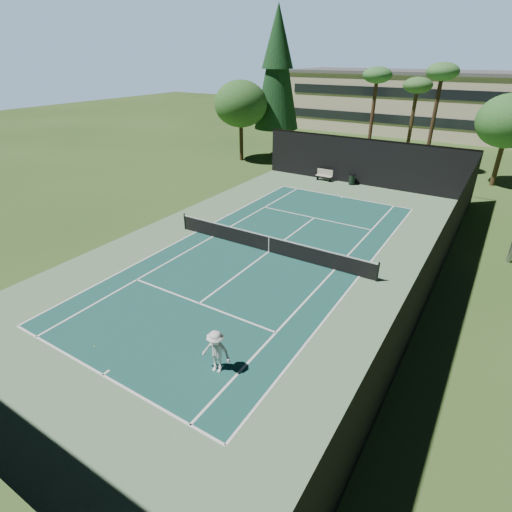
{
  "coord_description": "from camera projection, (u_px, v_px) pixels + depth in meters",
  "views": [
    {
      "loc": [
        10.5,
        -18.19,
        10.41
      ],
      "look_at": [
        1.0,
        -3.0,
        1.3
      ],
      "focal_mm": 28.0,
      "sensor_mm": 36.0,
      "label": 1
    }
  ],
  "objects": [
    {
      "name": "apron_slab",
      "position": [
        269.0,
        252.0,
        23.43
      ],
      "size": [
        18.0,
        32.0,
        0.01
      ],
      "primitive_type": "cube",
      "color": "#5F845C",
      "rests_on": "ground"
    },
    {
      "name": "player",
      "position": [
        216.0,
        352.0,
        14.28
      ],
      "size": [
        1.23,
        0.83,
        1.75
      ],
      "primitive_type": "imported",
      "rotation": [
        0.0,
        0.0,
        0.17
      ],
      "color": "white",
      "rests_on": "ground"
    },
    {
      "name": "tennis_ball_a",
      "position": [
        95.0,
        347.0,
        15.82
      ],
      "size": [
        0.06,
        0.06,
        0.06
      ],
      "primitive_type": "sphere",
      "color": "#C9E333",
      "rests_on": "ground"
    },
    {
      "name": "tennis_ball_d",
      "position": [
        255.0,
        226.0,
        26.9
      ],
      "size": [
        0.06,
        0.06,
        0.06
      ],
      "primitive_type": "sphere",
      "color": "yellow",
      "rests_on": "ground"
    },
    {
      "name": "court_surface",
      "position": [
        269.0,
        252.0,
        23.42
      ],
      "size": [
        10.97,
        23.77,
        0.01
      ],
      "primitive_type": "cube",
      "color": "#184E46",
      "rests_on": "ground"
    },
    {
      "name": "fence",
      "position": [
        270.0,
        220.0,
        22.57
      ],
      "size": [
        18.04,
        32.05,
        4.03
      ],
      "color": "black",
      "rests_on": "ground"
    },
    {
      "name": "pine_tree",
      "position": [
        278.0,
        63.0,
        41.39
      ],
      "size": [
        4.8,
        4.8,
        15.0
      ],
      "color": "#4C2E20",
      "rests_on": "ground"
    },
    {
      "name": "tennis_net",
      "position": [
        269.0,
        243.0,
        23.18
      ],
      "size": [
        12.9,
        0.1,
        1.1
      ],
      "color": "black",
      "rests_on": "ground"
    },
    {
      "name": "palm_b",
      "position": [
        417.0,
        88.0,
        39.03
      ],
      "size": [
        2.8,
        2.8,
        8.42
      ],
      "color": "#46341E",
      "rests_on": "ground"
    },
    {
      "name": "decid_tree_a",
      "position": [
        509.0,
        121.0,
        32.87
      ],
      "size": [
        5.12,
        5.12,
        7.62
      ],
      "color": "#49351F",
      "rests_on": "ground"
    },
    {
      "name": "campus_building",
      "position": [
        434.0,
        103.0,
        56.26
      ],
      "size": [
        40.5,
        12.5,
        8.3
      ],
      "color": "beige",
      "rests_on": "ground"
    },
    {
      "name": "tennis_ball_b",
      "position": [
        232.0,
        225.0,
        27.06
      ],
      "size": [
        0.06,
        0.06,
        0.06
      ],
      "primitive_type": "sphere",
      "color": "yellow",
      "rests_on": "ground"
    },
    {
      "name": "palm_a",
      "position": [
        377.0,
        79.0,
        38.79
      ],
      "size": [
        2.8,
        2.8,
        9.32
      ],
      "color": "#4F3122",
      "rests_on": "ground"
    },
    {
      "name": "tennis_ball_c",
      "position": [
        283.0,
        226.0,
        26.81
      ],
      "size": [
        0.06,
        0.06,
        0.06
      ],
      "primitive_type": "sphere",
      "color": "#E5F136",
      "rests_on": "ground"
    },
    {
      "name": "ground",
      "position": [
        269.0,
        252.0,
        23.43
      ],
      "size": [
        160.0,
        160.0,
        0.0
      ],
      "primitive_type": "plane",
      "color": "#31511E",
      "rests_on": "ground"
    },
    {
      "name": "court_lines",
      "position": [
        269.0,
        252.0,
        23.42
      ],
      "size": [
        11.07,
        23.87,
        0.01
      ],
      "color": "white",
      "rests_on": "ground"
    },
    {
      "name": "park_bench",
      "position": [
        324.0,
        175.0,
        36.36
      ],
      "size": [
        1.5,
        0.45,
        1.02
      ],
      "color": "beige",
      "rests_on": "ground"
    },
    {
      "name": "trash_bin",
      "position": [
        352.0,
        179.0,
        35.24
      ],
      "size": [
        0.56,
        0.56,
        0.95
      ],
      "color": "black",
      "rests_on": "ground"
    },
    {
      "name": "palm_c",
      "position": [
        442.0,
        77.0,
        35.02
      ],
      "size": [
        2.8,
        2.8,
        9.77
      ],
      "color": "#3F2C1B",
      "rests_on": "ground"
    },
    {
      "name": "decid_tree_c",
      "position": [
        241.0,
        104.0,
        41.04
      ],
      "size": [
        5.44,
        5.44,
        8.09
      ],
      "color": "#44301D",
      "rests_on": "ground"
    }
  ]
}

